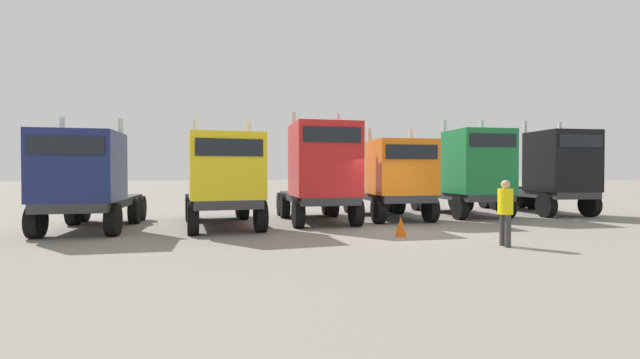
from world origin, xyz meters
TOP-DOWN VIEW (x-y plane):
  - ground at (0.00, 0.00)m, footprint 200.00×200.00m
  - semi_truck_navy at (-10.13, 3.45)m, footprint 3.19×5.98m
  - semi_truck_yellow at (-5.63, 2.85)m, footprint 2.69×6.52m
  - semi_truck_red at (-1.82, 3.14)m, footprint 3.19×6.13m
  - semi_truck_orange at (1.60, 3.40)m, footprint 3.39×6.22m
  - semi_truck_green at (5.50, 3.33)m, footprint 3.42×6.15m
  - semi_truck_black at (9.76, 2.89)m, footprint 3.60×6.66m
  - visitor_in_hivis at (1.19, -3.45)m, footprint 0.48×0.48m
  - traffic_cone_near at (-0.58, -0.90)m, footprint 0.36×0.36m

SIDE VIEW (x-z plane):
  - ground at x=0.00m, z-range 0.00..0.00m
  - traffic_cone_near at x=-0.58m, z-range 0.00..0.65m
  - visitor_in_hivis at x=1.19m, z-range 0.15..1.97m
  - semi_truck_yellow at x=-5.63m, z-range -0.23..3.70m
  - semi_truck_orange at x=1.60m, z-range -0.23..3.71m
  - semi_truck_navy at x=-10.13m, z-range -0.21..3.74m
  - semi_truck_green at x=5.50m, z-range -0.23..4.25m
  - semi_truck_black at x=9.76m, z-range -0.24..4.28m
  - semi_truck_red at x=-1.82m, z-range -0.19..4.30m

